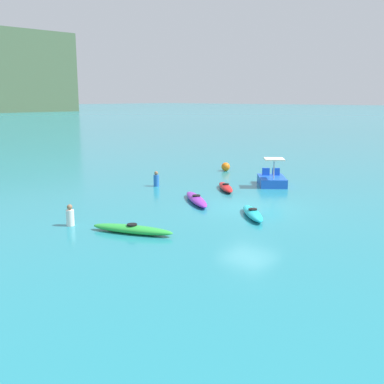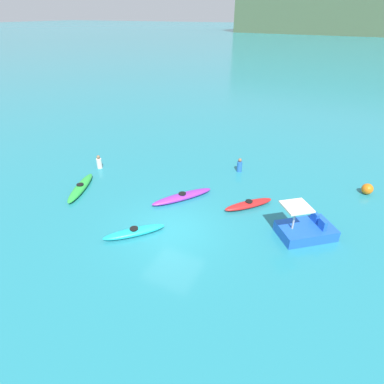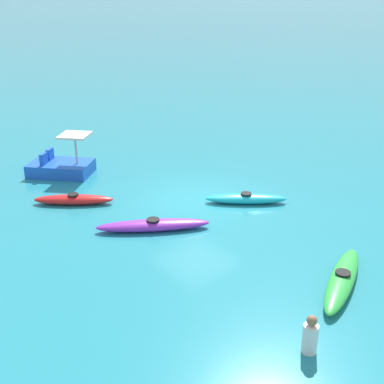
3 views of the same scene
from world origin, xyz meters
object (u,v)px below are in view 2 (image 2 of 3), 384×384
Objects in this scene: pedal_boat_blue at (305,229)px; person_by_kayaks at (99,163)px; kayak_green at (81,187)px; kayak_purple at (182,196)px; kayak_cyan at (134,232)px; buoy_orange at (367,189)px; person_near_shore at (240,166)px; kayak_red at (249,204)px.

pedal_boat_blue reaches higher than person_by_kayaks.
kayak_green and kayak_purple have the same top height.
kayak_green and kayak_cyan have the same top height.
kayak_cyan is at bearing -38.33° from person_by_kayaks.
kayak_purple is 5.33× the size of buoy_orange.
person_near_shore is (7.29, 6.14, 0.22)m from kayak_green.
pedal_boat_blue is at bearing -6.37° from person_by_kayaks.
kayak_red and kayak_purple have the same top height.
pedal_boat_blue is 4.69× the size of buoy_orange.
pedal_boat_blue is (2.94, -1.16, 0.17)m from kayak_red.
kayak_red is at bearing 48.45° from kayak_cyan.
buoy_orange reaches higher than kayak_red.
pedal_boat_blue reaches higher than kayak_green.
kayak_red is 4.02× the size of buoy_orange.
kayak_cyan is at bearing -21.98° from kayak_green.
person_near_shore reaches higher than kayak_cyan.
kayak_green is at bearing 158.02° from kayak_cyan.
kayak_cyan is 3.70m from kayak_purple.
kayak_green is 5.84m from kayak_purple.
kayak_red is 5.96m from kayak_cyan.
person_near_shore and person_by_kayaks have the same top height.
kayak_green is at bearing -71.20° from person_by_kayaks.
person_by_kayaks is (-8.21, -3.45, 0.00)m from person_near_shore.
buoy_orange is at bearing 29.07° from kayak_purple.
person_near_shore is at bearing 69.57° from kayak_purple.
kayak_purple is at bearing -110.43° from person_near_shore.
kayak_purple is (-3.42, -0.80, -0.00)m from kayak_red.
person_by_kayaks is at bearing 141.67° from kayak_cyan.
buoy_orange reaches higher than kayak_purple.
kayak_red is 3.52m from kayak_purple.
person_by_kayaks is (-6.52, 1.07, 0.22)m from kayak_purple.
kayak_purple is at bearing -9.34° from person_by_kayaks.
kayak_red is at bearing 158.44° from pedal_boat_blue.
kayak_green is 15.90m from buoy_orange.
person_by_kayaks reaches higher than kayak_purple.
buoy_orange is (14.49, 6.55, 0.14)m from kayak_green.
kayak_red and kayak_cyan have the same top height.
pedal_boat_blue reaches higher than kayak_red.
pedal_boat_blue reaches higher than buoy_orange.
pedal_boat_blue is at bearing 25.55° from kayak_cyan.
kayak_green is 3.76× the size of person_by_kayaks.
kayak_red is 4.12m from person_near_shore.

